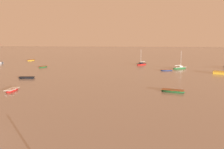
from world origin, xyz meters
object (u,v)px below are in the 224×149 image
(rowboat_moored_5, at_px, (167,70))
(rowboat_moored_4, at_px, (173,91))
(sailboat_moored_0, at_px, (142,64))
(rowboat_moored_6, at_px, (12,90))
(sailboat_moored_2, at_px, (180,68))
(rowboat_moored_3, at_px, (43,67))
(rowboat_moored_0, at_px, (31,60))
(rowboat_moored_2, at_px, (27,78))

(rowboat_moored_5, bearing_deg, rowboat_moored_4, 74.12)
(sailboat_moored_0, bearing_deg, rowboat_moored_6, 10.26)
(sailboat_moored_2, bearing_deg, rowboat_moored_3, 144.11)
(rowboat_moored_3, bearing_deg, rowboat_moored_5, -80.56)
(sailboat_moored_0, relative_size, rowboat_moored_6, 1.54)
(rowboat_moored_5, relative_size, rowboat_moored_6, 0.95)
(sailboat_moored_0, bearing_deg, rowboat_moored_0, -72.16)
(rowboat_moored_4, xyz_separation_m, rowboat_moored_5, (-0.42, 26.82, -0.01))
(sailboat_moored_0, xyz_separation_m, rowboat_moored_6, (-15.57, -45.45, -0.09))
(rowboat_moored_0, distance_m, rowboat_moored_6, 61.95)
(sailboat_moored_2, height_order, rowboat_moored_6, sailboat_moored_2)
(rowboat_moored_0, relative_size, sailboat_moored_2, 0.84)
(sailboat_moored_0, height_order, rowboat_moored_3, sailboat_moored_0)
(rowboat_moored_0, relative_size, rowboat_moored_5, 1.34)
(sailboat_moored_0, height_order, rowboat_moored_2, sailboat_moored_0)
(rowboat_moored_0, bearing_deg, rowboat_moored_2, 36.85)
(rowboat_moored_3, bearing_deg, sailboat_moored_0, -53.18)
(rowboat_moored_3, distance_m, rowboat_moored_5, 35.43)
(sailboat_moored_0, distance_m, rowboat_moored_0, 45.96)
(rowboat_moored_0, height_order, rowboat_moored_3, rowboat_moored_0)
(rowboat_moored_2, bearing_deg, rowboat_moored_6, 100.74)
(rowboat_moored_4, height_order, rowboat_moored_6, rowboat_moored_4)
(sailboat_moored_0, bearing_deg, rowboat_moored_4, 40.30)
(sailboat_moored_0, height_order, rowboat_moored_6, sailboat_moored_0)
(rowboat_moored_0, xyz_separation_m, rowboat_moored_4, (53.17, -50.24, -0.03))
(rowboat_moored_0, xyz_separation_m, rowboat_moored_2, (24.60, -42.74, -0.04))
(sailboat_moored_2, bearing_deg, rowboat_moored_4, -137.72)
(rowboat_moored_4, xyz_separation_m, sailboat_moored_2, (3.17, 32.08, 0.08))
(rowboat_moored_3, xyz_separation_m, rowboat_moored_4, (35.84, -27.85, -0.00))
(rowboat_moored_3, distance_m, sailboat_moored_2, 39.24)
(rowboat_moored_5, bearing_deg, sailboat_moored_0, -78.70)
(rowboat_moored_2, bearing_deg, sailboat_moored_2, -154.13)
(rowboat_moored_4, relative_size, sailboat_moored_2, 0.70)
(rowboat_moored_0, relative_size, rowboat_moored_3, 1.21)
(rowboat_moored_2, distance_m, rowboat_moored_3, 21.61)
(rowboat_moored_0, distance_m, sailboat_moored_2, 59.19)
(rowboat_moored_2, xyz_separation_m, rowboat_moored_4, (28.56, -7.50, 0.01))
(rowboat_moored_2, bearing_deg, rowboat_moored_4, 153.41)
(sailboat_moored_0, bearing_deg, rowboat_moored_2, -2.08)
(rowboat_moored_3, height_order, rowboat_moored_6, rowboat_moored_3)
(sailboat_moored_0, height_order, sailboat_moored_2, sailboat_moored_0)
(rowboat_moored_5, height_order, rowboat_moored_6, rowboat_moored_6)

